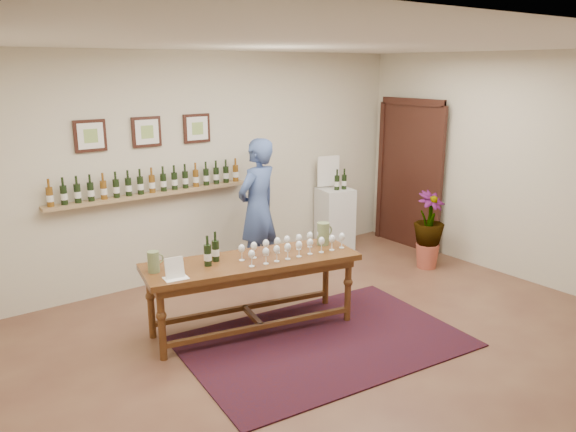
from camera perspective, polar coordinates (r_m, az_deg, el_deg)
ground at (r=5.68m, az=4.94°, el=-12.50°), size 6.00×6.00×0.00m
room_shell at (r=7.98m, az=7.68°, el=4.03°), size 6.00×6.00×6.00m
rug at (r=5.64m, az=3.65°, el=-12.59°), size 2.82×2.03×0.01m
tasting_table at (r=5.64m, az=-3.68°, el=-5.47°), size 2.24×1.11×0.76m
table_glasses at (r=5.68m, az=0.02°, el=-3.16°), size 1.26×0.39×0.17m
table_bottles at (r=5.47m, az=-7.78°, el=-3.28°), size 0.29×0.18×0.30m
pitcher_left at (r=5.36m, az=-13.51°, el=-4.55°), size 0.14×0.14×0.20m
pitcher_right at (r=6.02m, az=3.60°, el=-1.80°), size 0.17×0.17×0.24m
menu_card at (r=5.18m, az=-11.47°, el=-5.18°), size 0.23×0.18×0.19m
display_pedestal at (r=8.25m, az=4.77°, el=-0.30°), size 0.53×0.53×0.90m
pedestal_bottles at (r=8.07m, az=5.36°, el=3.62°), size 0.28×0.12×0.27m
info_sign at (r=8.18m, az=4.12°, el=4.58°), size 0.35×0.09×0.49m
potted_plant at (r=7.64m, az=14.10°, el=-1.39°), size 0.47×0.47×0.89m
person at (r=7.03m, az=-3.10°, el=0.72°), size 0.74×0.60×1.77m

